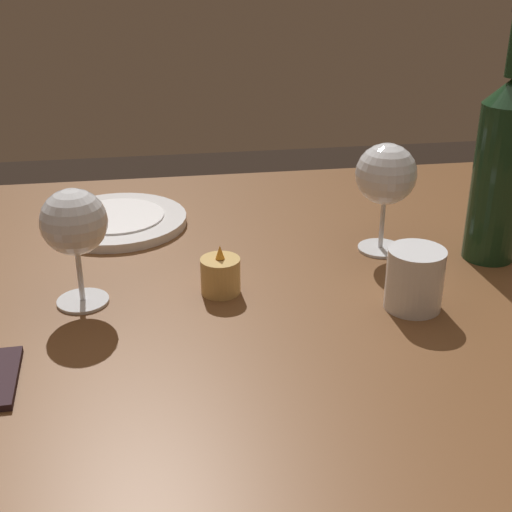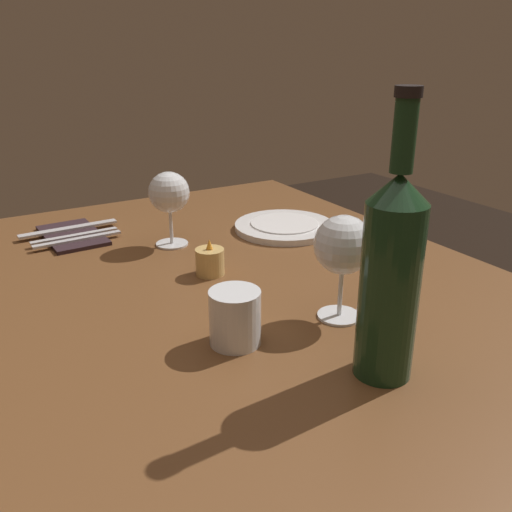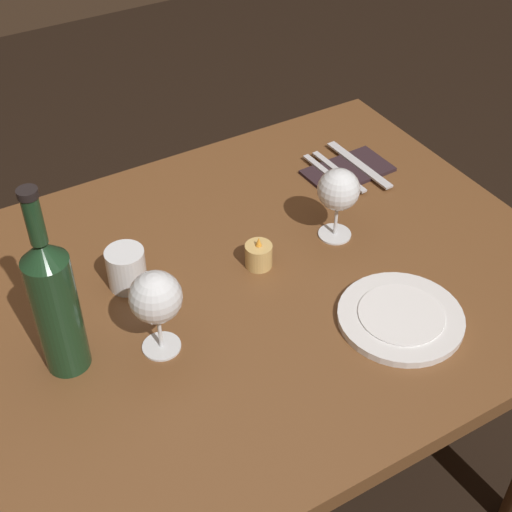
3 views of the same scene
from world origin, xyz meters
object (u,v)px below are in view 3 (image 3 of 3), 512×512
wine_glass_right (339,191)px  folded_napkin (348,171)px  wine_bottle (55,303)px  water_tumbler (127,270)px  fork_outer (329,175)px  table_knife (359,164)px  dinner_plate (401,317)px  fork_inner (339,172)px  votive_candle (259,256)px  wine_glass_left (156,299)px

wine_glass_right → folded_napkin: bearing=47.6°
wine_bottle → water_tumbler: bearing=38.2°
wine_bottle → water_tumbler: wine_bottle is taller
fork_outer → table_knife: same height
folded_napkin → table_knife: size_ratio=0.92×
wine_bottle → dinner_plate: bearing=-20.8°
folded_napkin → table_knife: bearing=0.0°
water_tumbler → dinner_plate: size_ratio=0.36×
water_tumbler → fork_inner: size_ratio=0.44×
votive_candle → fork_outer: 0.33m
wine_glass_right → fork_inner: size_ratio=0.85×
dinner_plate → fork_outer: 0.44m
wine_glass_right → votive_candle: size_ratio=2.28×
dinner_plate → fork_inner: 0.45m
table_knife → water_tumbler: bearing=-171.2°
wine_glass_left → table_knife: size_ratio=0.77×
dinner_plate → fork_inner: size_ratio=1.23×
folded_napkin → fork_inner: bearing=180.0°
wine_bottle → table_knife: 0.79m
wine_bottle → water_tumbler: (0.16, 0.13, -0.10)m
water_tumbler → fork_inner: bearing=9.7°
dinner_plate → folded_napkin: (0.19, 0.42, -0.00)m
table_knife → fork_outer: bearing=-180.0°
wine_glass_left → water_tumbler: (0.01, 0.17, -0.08)m
wine_bottle → folded_napkin: wine_bottle is taller
votive_candle → fork_outer: (0.28, 0.17, -0.01)m
wine_glass_left → fork_outer: bearing=26.7°
water_tumbler → votive_candle: bearing=-17.9°
folded_napkin → fork_inner: fork_inner is taller
dinner_plate → fork_inner: bearing=68.6°
water_tumbler → votive_candle: 0.25m
wine_bottle → wine_glass_left: bearing=-18.1°
water_tumbler → table_knife: water_tumbler is taller
wine_glass_left → wine_glass_right: bearing=13.0°
fork_outer → table_knife: (0.08, 0.00, 0.00)m
wine_glass_right → folded_napkin: (0.15, 0.17, -0.10)m
wine_glass_left → votive_candle: wine_glass_left is taller
wine_glass_right → fork_outer: bearing=58.5°
fork_inner → wine_glass_right: bearing=-127.4°
folded_napkin → wine_bottle: bearing=-163.3°
votive_candle → dinner_plate: bearing=-61.0°
folded_napkin → table_knife: table_knife is taller
water_tumbler → dinner_plate: (0.37, -0.33, -0.03)m
dinner_plate → folded_napkin: 0.46m
folded_napkin → votive_candle: bearing=-153.0°
fork_inner → water_tumbler: bearing=-170.3°
fork_inner → wine_bottle: bearing=-162.7°
wine_glass_left → table_knife: bearing=23.6°
water_tumbler → dinner_plate: bearing=-41.2°
fork_inner → fork_outer: (-0.02, 0.00, 0.00)m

